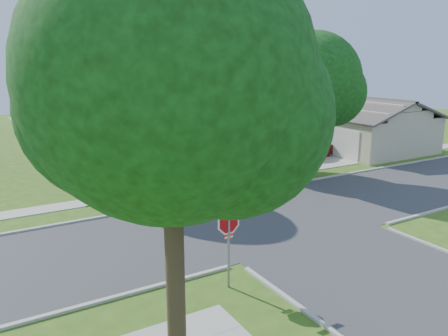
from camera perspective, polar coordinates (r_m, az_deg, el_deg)
name	(u,v)px	position (r m, az deg, el deg)	size (l,w,h in m)	color
ground	(264,216)	(20.16, 5.19, -6.32)	(100.00, 100.00, 0.00)	#355517
road_ns	(264,216)	(20.16, 5.19, -6.30)	(7.00, 100.00, 0.02)	#333335
sidewalk_ne	(165,131)	(45.31, -7.77, 4.87)	(1.20, 40.00, 0.04)	#9E9B91
sidewalk_nw	(37,141)	(42.21, -23.22, 3.23)	(1.20, 40.00, 0.04)	#9E9B91
driveway	(297,165)	(30.21, 9.58, 0.39)	(8.80, 3.60, 0.05)	#9E9B91
stop_sign_sw	(229,226)	(13.35, 0.61, -7.62)	(1.05, 0.80, 2.98)	gray
stop_sign_ne	(283,146)	(25.99, 7.71, 2.82)	(1.05, 0.80, 2.98)	gray
tree_e_near	(245,81)	(29.09, 2.70, 11.25)	(4.97, 4.80, 8.28)	#38281C
tree_e_mid	(170,69)	(39.67, -7.02, 12.70)	(5.59, 5.40, 9.21)	#38281C
tree_e_far	(124,70)	(51.85, -12.91, 12.37)	(5.17, 5.00, 8.72)	#38281C
tree_w_near	(100,76)	(25.21, -15.86, 11.45)	(5.38, 5.20, 8.97)	#38281C
tree_w_mid	(58,67)	(36.93, -20.82, 12.23)	(5.80, 5.60, 9.56)	#38281C
tree_w_far	(35,76)	(49.79, -23.42, 11.02)	(4.76, 4.60, 8.04)	#38281C
tree_sw_corner	(173,93)	(9.15, -6.72, 9.72)	(6.21, 6.00, 9.55)	#38281C
tree_ne_corner	(313,85)	(26.26, 11.54, 10.62)	(5.80, 5.60, 8.66)	#38281C
house_ne_near	(343,127)	(38.18, 15.29, 5.14)	(8.42, 13.60, 4.23)	#AFA78A
house_ne_far	(232,108)	(52.25, 1.01, 7.81)	(8.42, 13.60, 4.23)	#AFA78A
car_driveway	(308,148)	(32.70, 10.89, 2.60)	(1.53, 4.38, 1.44)	#5D1613
car_curb_east	(141,127)	(43.23, -10.82, 5.31)	(1.79, 4.44, 1.51)	black
car_curb_west	(44,115)	(57.03, -22.41, 6.41)	(1.83, 4.51, 1.31)	black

